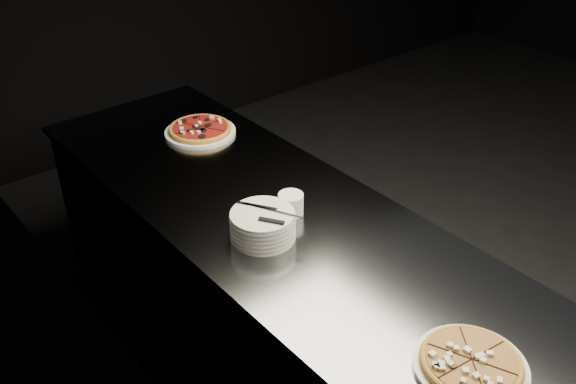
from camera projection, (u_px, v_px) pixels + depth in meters
floor at (563, 218)px, 3.81m from camera, size 5.00×5.00×0.00m
wall_left at (180, 123)px, 1.72m from camera, size 0.02×5.00×2.80m
counter at (287, 320)px, 2.42m from camera, size 0.74×2.44×0.92m
pizza_mushroom at (471, 363)px, 1.60m from camera, size 0.29×0.29×0.03m
pizza_tomato at (200, 130)px, 2.71m from camera, size 0.30×0.30×0.03m
plate_stack at (263, 225)px, 2.06m from camera, size 0.21×0.21×0.09m
cutlery at (268, 214)px, 2.03m from camera, size 0.10×0.22×0.01m
ramekin at (291, 203)px, 2.19m from camera, size 0.09×0.09×0.08m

